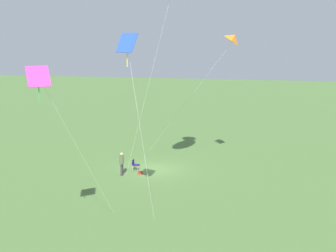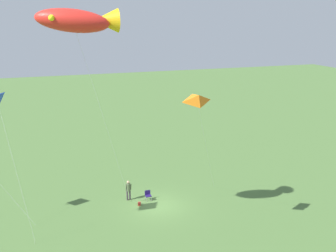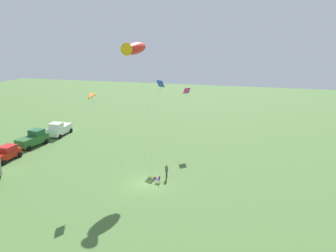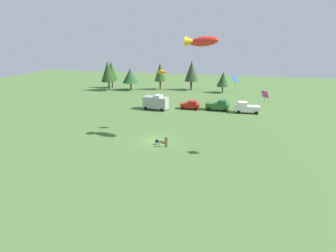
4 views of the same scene
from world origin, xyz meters
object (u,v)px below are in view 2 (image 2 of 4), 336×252
(kite_large_fish, at_px, (81,21))
(kite_delta_orange, at_px, (199,99))
(person_kite_flyer, at_px, (128,189))
(backpack_on_grass, at_px, (139,204))
(folding_chair, at_px, (148,195))

(kite_large_fish, height_order, kite_delta_orange, kite_large_fish)
(person_kite_flyer, xyz_separation_m, kite_large_fish, (3.79, 5.18, 13.62))
(person_kite_flyer, relative_size, kite_delta_orange, 0.17)
(backpack_on_grass, bearing_deg, folding_chair, -144.27)
(folding_chair, relative_size, kite_delta_orange, 0.08)
(backpack_on_grass, bearing_deg, person_kite_flyer, -63.68)
(person_kite_flyer, bearing_deg, kite_delta_orange, 23.18)
(person_kite_flyer, height_order, kite_delta_orange, kite_delta_orange)
(folding_chair, height_order, kite_large_fish, kite_large_fish)
(folding_chair, xyz_separation_m, kite_delta_orange, (-1.25, 7.28, 9.45))
(person_kite_flyer, bearing_deg, backpack_on_grass, 29.81)
(backpack_on_grass, bearing_deg, kite_large_fish, 42.10)
(backpack_on_grass, xyz_separation_m, kite_delta_orange, (-2.20, 6.60, 9.83))
(folding_chair, bearing_deg, backpack_on_grass, -54.19)
(folding_chair, bearing_deg, kite_large_fish, -48.86)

